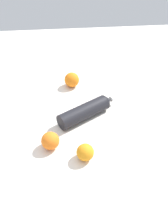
{
  "coord_description": "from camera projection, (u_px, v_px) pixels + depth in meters",
  "views": [
    {
      "loc": [
        -0.08,
        -0.78,
        0.67
      ],
      "look_at": [
        0.0,
        -0.01,
        0.04
      ],
      "focal_mm": 35.32,
      "sensor_mm": 36.0,
      "label": 1
    }
  ],
  "objects": [
    {
      "name": "ground_plane",
      "position": [
        83.0,
        116.0,
        1.03
      ],
      "size": [
        2.4,
        2.4,
        0.0
      ],
      "primitive_type": "plane",
      "color": "silver"
    },
    {
      "name": "water_bottle",
      "position": [
        88.0,
        110.0,
        1.0
      ],
      "size": [
        0.29,
        0.21,
        0.07
      ],
      "rotation": [
        0.0,
        0.0,
        0.54
      ],
      "color": "black",
      "rests_on": "ground_plane"
    },
    {
      "name": "orange_0",
      "position": [
        72.0,
        80.0,
        1.2
      ],
      "size": [
        0.08,
        0.08,
        0.08
      ],
      "primitive_type": "sphere",
      "color": "orange",
      "rests_on": "ground_plane"
    },
    {
      "name": "orange_1",
      "position": [
        50.0,
        141.0,
        0.86
      ],
      "size": [
        0.07,
        0.07,
        0.07
      ],
      "primitive_type": "sphere",
      "color": "orange",
      "rests_on": "ground_plane"
    },
    {
      "name": "orange_2",
      "position": [
        85.0,
        152.0,
        0.82
      ],
      "size": [
        0.07,
        0.07,
        0.07
      ],
      "primitive_type": "sphere",
      "color": "orange",
      "rests_on": "ground_plane"
    }
  ]
}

